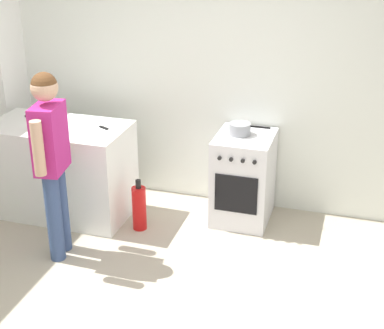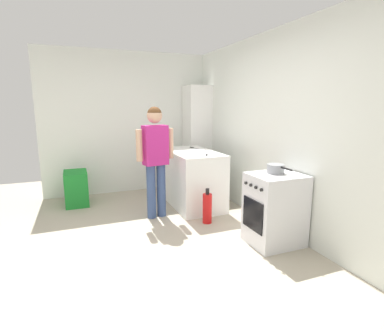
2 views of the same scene
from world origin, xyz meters
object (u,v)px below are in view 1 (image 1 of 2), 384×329
Objects in this scene: fire_extinguisher at (139,208)px; pot at (240,129)px; oven_left at (243,178)px; knife_paring at (102,127)px; person at (51,151)px; knife_bread at (41,117)px.

pot is at bearing 31.54° from fire_extinguisher.
oven_left is at bearing -24.32° from pot.
fire_extinguisher is at bearing -22.75° from knife_paring.
pot is 0.24× the size of person.
knife_paring is (-1.23, -0.33, 0.00)m from pot.
knife_paring reaches higher than oven_left.
oven_left is 1.01m from fire_extinguisher.
pot is 1.90× the size of knife_paring.
knife_paring is at bearing 157.25° from fire_extinguisher.
knife_paring is at bearing -7.79° from knife_bread.
knife_paring is 0.69m from knife_bread.
oven_left is 0.48m from pot.
knife_paring is at bearing 83.93° from person.
person is at bearing -55.27° from knife_bread.
fire_extinguisher is at bearing 50.42° from person.
person is 1.08m from fire_extinguisher.
fire_extinguisher is at bearing -151.22° from oven_left.
fire_extinguisher is at bearing -13.68° from knife_bread.
knife_bread is 1.05m from person.
pot is at bearing 7.02° from knife_bread.
oven_left is at bearing 6.15° from knife_bread.
person is at bearing -129.58° from fire_extinguisher.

